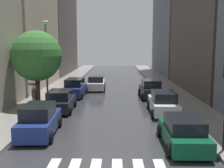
# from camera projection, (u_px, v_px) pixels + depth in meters

# --- Properties ---
(ground_plane) EXTENTS (28.00, 72.00, 0.04)m
(ground_plane) POSITION_uv_depth(u_px,v_px,m) (113.00, 88.00, 33.00)
(ground_plane) COLOR #313133
(sidewalk_left) EXTENTS (3.00, 72.00, 0.15)m
(sidewalk_left) POSITION_uv_depth(u_px,v_px,m) (59.00, 87.00, 33.09)
(sidewalk_left) COLOR gray
(sidewalk_left) RESTS_ON ground
(sidewalk_right) EXTENTS (3.00, 72.00, 0.15)m
(sidewalk_right) POSITION_uv_depth(u_px,v_px,m) (167.00, 87.00, 32.88)
(sidewalk_right) COLOR gray
(sidewalk_right) RESTS_ON ground
(building_left_mid) EXTENTS (6.00, 14.41, 15.46)m
(building_left_mid) POSITION_uv_depth(u_px,v_px,m) (20.00, 23.00, 32.19)
(building_left_mid) COLOR #B2A38C
(building_left_mid) RESTS_ON ground
(building_left_far) EXTENTS (6.00, 18.62, 25.12)m
(building_left_far) POSITION_uv_depth(u_px,v_px,m) (52.00, 3.00, 48.31)
(building_left_far) COLOR #564C47
(building_left_far) RESTS_ON ground
(building_right_far) EXTENTS (6.00, 18.59, 22.51)m
(building_right_far) POSITION_uv_depth(u_px,v_px,m) (177.00, 10.00, 47.63)
(building_right_far) COLOR slate
(building_right_far) RESTS_ON ground
(parked_car_left_nearest) EXTENTS (2.12, 4.43, 1.78)m
(parked_car_left_nearest) POSITION_uv_depth(u_px,v_px,m) (39.00, 121.00, 15.36)
(parked_car_left_nearest) COLOR navy
(parked_car_left_nearest) RESTS_ON ground
(parked_car_left_second) EXTENTS (2.16, 4.25, 1.62)m
(parked_car_left_second) POSITION_uv_depth(u_px,v_px,m) (60.00, 101.00, 21.09)
(parked_car_left_second) COLOR black
(parked_car_left_second) RESTS_ON ground
(parked_car_left_third) EXTENTS (2.14, 4.78, 1.79)m
(parked_car_left_third) POSITION_uv_depth(u_px,v_px,m) (75.00, 88.00, 27.25)
(parked_car_left_third) COLOR navy
(parked_car_left_third) RESTS_ON ground
(parked_car_right_nearest) EXTENTS (2.07, 4.49, 1.53)m
(parked_car_right_nearest) POSITION_uv_depth(u_px,v_px,m) (183.00, 132.00, 13.65)
(parked_car_right_nearest) COLOR #0C4C2D
(parked_car_right_nearest) RESTS_ON ground
(parked_car_right_second) EXTENTS (2.10, 4.64, 1.68)m
(parked_car_right_second) POSITION_uv_depth(u_px,v_px,m) (163.00, 103.00, 20.32)
(parked_car_right_second) COLOR silver
(parked_car_right_second) RESTS_ON ground
(parked_car_right_third) EXTENTS (2.16, 4.25, 1.77)m
(parked_car_right_third) POSITION_uv_depth(u_px,v_px,m) (151.00, 89.00, 26.50)
(parked_car_right_third) COLOR black
(parked_car_right_third) RESTS_ON ground
(car_midroad) EXTENTS (2.18, 4.52, 1.63)m
(car_midroad) POSITION_uv_depth(u_px,v_px,m) (96.00, 83.00, 31.23)
(car_midroad) COLOR silver
(car_midroad) RESTS_ON ground
(pedestrian_near_tree) EXTENTS (1.06, 1.06, 1.86)m
(pedestrian_near_tree) POSITION_uv_depth(u_px,v_px,m) (34.00, 90.00, 21.81)
(pedestrian_near_tree) COLOR gray
(pedestrian_near_tree) RESTS_ON sidewalk_left
(street_tree_left) EXTENTS (4.03, 4.03, 6.08)m
(street_tree_left) POSITION_uv_depth(u_px,v_px,m) (37.00, 56.00, 21.70)
(street_tree_left) COLOR #513823
(street_tree_left) RESTS_ON sidewalk_left
(lamp_post_left) EXTENTS (0.60, 0.28, 6.95)m
(lamp_post_left) POSITION_uv_depth(u_px,v_px,m) (46.00, 56.00, 23.16)
(lamp_post_left) COLOR #595B60
(lamp_post_left) RESTS_ON sidewalk_left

